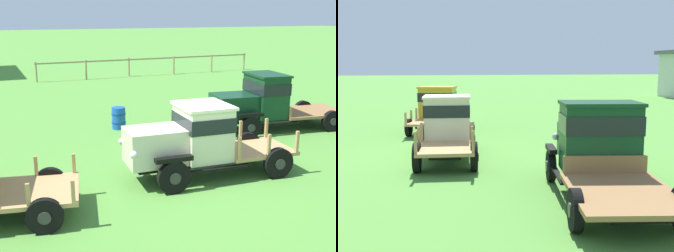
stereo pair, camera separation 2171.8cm
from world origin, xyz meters
TOP-DOWN VIEW (x-y plane):
  - ground_plane at (0.00, 0.00)m, footprint 240.00×240.00m
  - paddock_fence at (6.61, 19.52)m, footprint 16.76×0.69m
  - vintage_truck_second_in_line at (0.08, 0.09)m, footprint 5.01×2.17m
  - vintage_truck_midrow_center at (4.90, 3.53)m, footprint 5.80×2.88m
  - oil_drum_beside_row at (-0.27, 5.96)m, footprint 0.57×0.57m

SIDE VIEW (x-z plane):
  - ground_plane at x=0.00m, z-range 0.00..0.00m
  - oil_drum_beside_row at x=-0.27m, z-range 0.00..0.88m
  - paddock_fence at x=6.61m, z-range 0.30..1.67m
  - vintage_truck_second_in_line at x=0.08m, z-range 0.07..2.17m
  - vintage_truck_midrow_center at x=4.90m, z-range 0.02..2.25m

